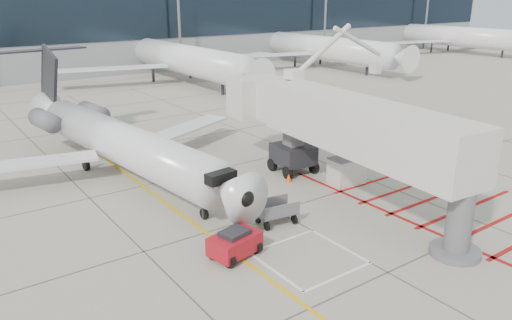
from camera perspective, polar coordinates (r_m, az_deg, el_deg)
ground_plane at (r=25.59m, az=7.93°, el=-8.83°), size 260.00×260.00×0.00m
regional_jet at (r=31.71m, az=-13.49°, el=3.66°), size 26.20×31.51×7.63m
jet_bridge at (r=28.45m, az=11.79°, el=2.60°), size 11.28×21.03×8.12m
pushback_tug at (r=23.49m, az=-2.44°, el=-9.40°), size 2.62×1.95×1.38m
baggage_cart at (r=26.61m, az=2.31°, el=-5.92°), size 2.28×1.61×1.34m
ground_power_unit at (r=32.39m, az=10.34°, el=-1.21°), size 2.33×1.42×1.81m
cone_nose at (r=27.23m, az=-1.82°, el=-6.24°), size 0.40×0.40×0.55m
cone_side at (r=32.47m, az=3.76°, el=-2.06°), size 0.40×0.40×0.56m
terminal_building at (r=90.20m, az=-19.44°, el=14.59°), size 180.00×28.00×14.00m
terminal_glass_band at (r=76.82m, az=-16.36°, el=15.11°), size 180.00×0.10×6.00m
bg_aircraft_c at (r=69.96m, az=-9.05°, el=13.49°), size 34.58×38.42×11.53m
bg_aircraft_d at (r=84.37m, az=6.93°, el=14.35°), size 33.97×37.74×11.32m
bg_aircraft_e at (r=112.27m, az=21.40°, el=14.36°), size 34.91×38.78×11.64m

